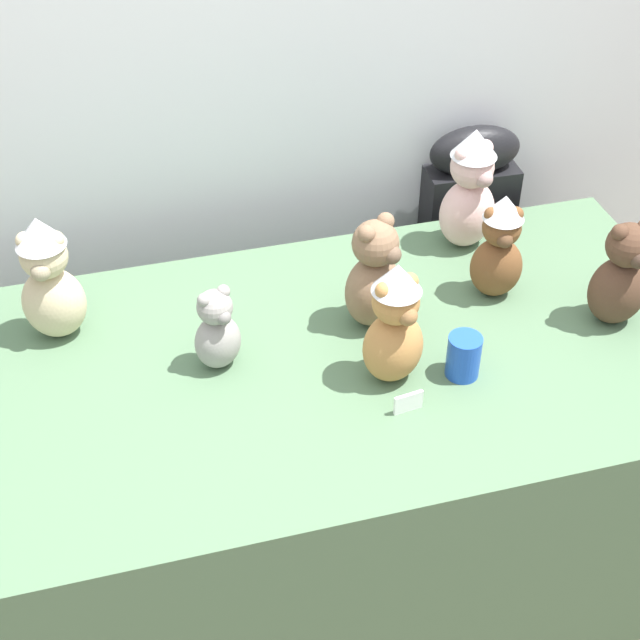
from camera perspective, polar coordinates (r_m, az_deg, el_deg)
name	(u,v)px	position (r m, az deg, el deg)	size (l,w,h in m)	color
ground_plane	(344,627)	(2.69, 1.46, -18.23)	(10.00, 10.00, 0.00)	brown
wall_back	(247,29)	(2.60, -4.47, 17.30)	(7.00, 0.08, 2.60)	silver
display_table	(320,466)	(2.53, 0.00, -8.89)	(1.97, 0.99, 0.77)	#4C6B4C
instrument_case	(462,263)	(3.06, 8.63, 3.45)	(0.28, 0.13, 0.99)	black
teddy_bear_cocoa	(621,276)	(2.40, 17.90, 2.54)	(0.15, 0.14, 0.29)	#4C3323
teddy_bear_ash	(217,331)	(2.19, -6.30, -0.66)	(0.14, 0.13, 0.22)	gray
teddy_bear_caramel	(395,324)	(2.11, 4.57, -0.27)	(0.17, 0.16, 0.32)	#B27A42
teddy_bear_blush	(470,190)	(2.58, 9.12, 7.83)	(0.19, 0.17, 0.35)	beige
teddy_bear_mocha	(374,276)	(2.28, 3.33, 2.71)	(0.20, 0.20, 0.30)	#7F6047
teddy_bear_sand	(49,280)	(2.32, -16.21, 2.39)	(0.18, 0.16, 0.34)	#CCB78E
teddy_bear_chestnut	(499,247)	(2.41, 10.86, 4.37)	(0.16, 0.14, 0.30)	brown
party_cup_blue	(464,356)	(2.20, 8.75, -2.20)	(0.08, 0.08, 0.11)	blue
name_card_front_left	(408,402)	(2.12, 5.41, -5.03)	(0.07, 0.01, 0.05)	white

